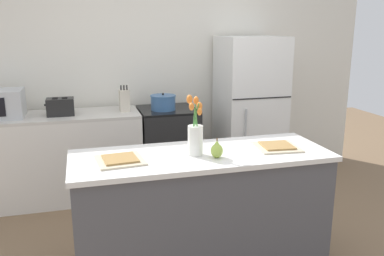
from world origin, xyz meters
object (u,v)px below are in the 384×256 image
at_px(pear_figurine, 217,150).
at_px(toaster, 60,107).
at_px(flower_vase, 195,135).
at_px(plate_setting_left, 120,160).
at_px(cooking_pot, 163,102).
at_px(plate_setting_right, 277,146).
at_px(knife_block, 124,100).
at_px(refrigerator, 250,111).
at_px(stove_range, 168,149).

xyz_separation_m(pear_figurine, toaster, (-1.06, 1.68, 0.03)).
relative_size(flower_vase, plate_setting_left, 1.28).
bearing_deg(toaster, cooking_pot, -0.37).
bearing_deg(flower_vase, cooking_pot, 86.51).
bearing_deg(toaster, plate_setting_left, -74.98).
relative_size(plate_setting_right, knife_block, 1.20).
distance_m(refrigerator, plate_setting_right, 1.70).
height_order(refrigerator, cooking_pot, refrigerator).
distance_m(refrigerator, pear_figurine, 1.98).
distance_m(flower_vase, plate_setting_right, 0.63).
bearing_deg(plate_setting_right, refrigerator, 73.32).
relative_size(refrigerator, flower_vase, 3.97).
xyz_separation_m(flower_vase, plate_setting_right, (0.62, 0.00, -0.13)).
bearing_deg(stove_range, cooking_pot, -140.28).
xyz_separation_m(flower_vase, toaster, (-0.94, 1.58, -0.06)).
height_order(flower_vase, pear_figurine, flower_vase).
xyz_separation_m(plate_setting_right, knife_block, (-0.92, 1.62, 0.10)).
height_order(stove_range, refrigerator, refrigerator).
bearing_deg(cooking_pot, flower_vase, -93.49).
height_order(flower_vase, plate_setting_right, flower_vase).
distance_m(plate_setting_left, cooking_pot, 1.69).
height_order(stove_range, knife_block, knife_block).
relative_size(pear_figurine, cooking_pot, 0.51).
bearing_deg(pear_figurine, knife_block, 103.91).
height_order(refrigerator, plate_setting_left, refrigerator).
bearing_deg(plate_setting_left, flower_vase, -0.22).
bearing_deg(plate_setting_right, pear_figurine, -168.81).
bearing_deg(pear_figurine, plate_setting_right, 11.19).
distance_m(cooking_pot, knife_block, 0.40).
bearing_deg(pear_figurine, toaster, 122.24).
distance_m(stove_range, toaster, 1.21).
relative_size(flower_vase, knife_block, 1.54).
xyz_separation_m(plate_setting_left, toaster, (-0.42, 1.58, 0.07)).
height_order(pear_figurine, toaster, toaster).
bearing_deg(knife_block, stove_range, -0.00).
bearing_deg(plate_setting_left, pear_figurine, -8.73).
bearing_deg(cooking_pot, stove_range, 39.72).
bearing_deg(cooking_pot, plate_setting_left, -111.10).
xyz_separation_m(plate_setting_left, cooking_pot, (0.61, 1.57, 0.07)).
height_order(toaster, cooking_pot, cooking_pot).
distance_m(stove_range, cooking_pot, 0.53).
bearing_deg(knife_block, plate_setting_right, -60.47).
relative_size(plate_setting_left, knife_block, 1.20).
height_order(plate_setting_left, toaster, toaster).
relative_size(pear_figurine, toaster, 0.49).
bearing_deg(cooking_pot, toaster, 179.63).
bearing_deg(toaster, refrigerator, 1.15).
bearing_deg(toaster, plate_setting_right, -45.54).
bearing_deg(toaster, flower_vase, -59.42).
distance_m(pear_figurine, knife_block, 1.77).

